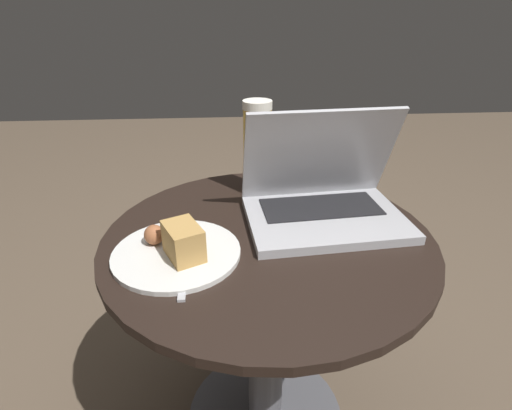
# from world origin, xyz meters

# --- Properties ---
(table) EXTENTS (0.63, 0.63, 0.54)m
(table) POSITION_xyz_m (0.00, 0.00, 0.37)
(table) COLOR #515156
(table) RESTS_ON ground_plane
(laptop) EXTENTS (0.33, 0.25, 0.22)m
(laptop) POSITION_xyz_m (0.12, 0.06, 0.58)
(laptop) COLOR #B2B2B7
(laptop) RESTS_ON table
(beer_glass) EXTENTS (0.06, 0.06, 0.21)m
(beer_glass) POSITION_xyz_m (-0.01, 0.20, 0.64)
(beer_glass) COLOR gold
(beer_glass) RESTS_ON table
(snack_plate) EXTENTS (0.23, 0.23, 0.07)m
(snack_plate) POSITION_xyz_m (-0.17, -0.06, 0.55)
(snack_plate) COLOR silver
(snack_plate) RESTS_ON table
(fork) EXTENTS (0.03, 0.16, 0.00)m
(fork) POSITION_xyz_m (-0.15, -0.09, 0.54)
(fork) COLOR #B2B2B7
(fork) RESTS_ON table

